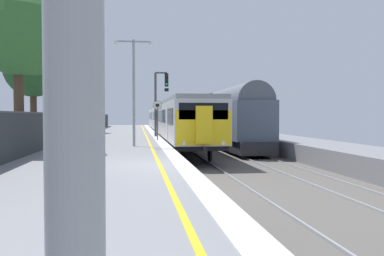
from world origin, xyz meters
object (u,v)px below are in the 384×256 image
object	(u,v)px
commuter_train_at_platform	(170,119)
background_tree_right	(70,66)
background_tree_left	(33,70)
background_tree_centre	(22,36)
freight_train_adjacent_track	(217,116)
signal_gantry	(159,96)
background_tree_back	(62,67)
speed_limit_sign	(157,115)
platform_lamp_mid	(134,83)

from	to	relation	value
commuter_train_at_platform	background_tree_right	bearing A→B (deg)	179.05
background_tree_left	background_tree_centre	size ratio (longest dim) A/B	0.85
freight_train_adjacent_track	signal_gantry	bearing A→B (deg)	-139.71
signal_gantry	background_tree_back	bearing A→B (deg)	166.37
speed_limit_sign	background_tree_right	bearing A→B (deg)	119.74
freight_train_adjacent_track	background_tree_left	distance (m)	17.05
commuter_train_at_platform	platform_lamp_mid	world-z (taller)	platform_lamp_mid
commuter_train_at_platform	signal_gantry	bearing A→B (deg)	-100.12
freight_train_adjacent_track	platform_lamp_mid	size ratio (longest dim) A/B	4.63
freight_train_adjacent_track	background_tree_right	bearing A→B (deg)	164.36
freight_train_adjacent_track	background_tree_left	world-z (taller)	background_tree_left
signal_gantry	background_tree_centre	xyz separation A→B (m)	(-6.85, -11.86, 2.09)
background_tree_left	background_tree_back	xyz separation A→B (m)	(0.43, 7.29, 1.07)
platform_lamp_mid	background_tree_back	xyz separation A→B (m)	(-5.68, 11.66, 2.14)
signal_gantry	background_tree_left	distance (m)	9.74
commuter_train_at_platform	freight_train_adjacent_track	size ratio (longest dim) A/B	1.60
signal_gantry	background_tree_right	size ratio (longest dim) A/B	0.62
platform_lamp_mid	background_tree_left	bearing A→B (deg)	144.47
commuter_train_at_platform	background_tree_centre	xyz separation A→B (m)	(-8.32, -20.11, 3.92)
speed_limit_sign	platform_lamp_mid	bearing A→B (deg)	-106.53
background_tree_centre	background_tree_left	bearing A→B (deg)	99.81
background_tree_centre	background_tree_back	bearing A→B (deg)	92.84
commuter_train_at_platform	freight_train_adjacent_track	xyz separation A→B (m)	(4.00, -3.60, 0.28)
signal_gantry	background_tree_right	bearing A→B (deg)	133.41
commuter_train_at_platform	background_tree_centre	distance (m)	22.11
freight_train_adjacent_track	background_tree_centre	xyz separation A→B (m)	(-12.33, -16.50, 3.64)
background_tree_left	background_tree_centre	distance (m)	6.54
background_tree_left	background_tree_right	bearing A→B (deg)	89.97
freight_train_adjacent_track	signal_gantry	size ratio (longest dim) A/B	5.20
background_tree_left	background_tree_back	size ratio (longest dim) A/B	0.89
commuter_train_at_platform	speed_limit_sign	xyz separation A→B (m)	(-1.85, -13.10, 0.38)
background_tree_back	freight_train_adjacent_track	bearing A→B (deg)	12.22
commuter_train_at_platform	signal_gantry	distance (m)	8.57
background_tree_left	platform_lamp_mid	bearing A→B (deg)	-35.53
commuter_train_at_platform	signal_gantry	xyz separation A→B (m)	(-1.47, -8.25, 1.83)
background_tree_back	speed_limit_sign	bearing A→B (deg)	-43.04
speed_limit_sign	background_tree_centre	world-z (taller)	background_tree_centre
freight_train_adjacent_track	speed_limit_sign	distance (m)	11.16
commuter_train_at_platform	background_tree_centre	bearing A→B (deg)	-112.49
signal_gantry	background_tree_back	distance (m)	8.09
background_tree_right	background_tree_back	bearing A→B (deg)	-86.36
platform_lamp_mid	background_tree_back	size ratio (longest dim) A/B	0.79
platform_lamp_mid	background_tree_left	world-z (taller)	background_tree_left
platform_lamp_mid	background_tree_left	distance (m)	7.58
freight_train_adjacent_track	background_tree_centre	world-z (taller)	background_tree_centre
speed_limit_sign	background_tree_left	bearing A→B (deg)	-175.38
background_tree_centre	speed_limit_sign	bearing A→B (deg)	47.24
platform_lamp_mid	background_tree_centre	world-z (taller)	background_tree_centre
commuter_train_at_platform	background_tree_back	bearing A→B (deg)	-144.50
signal_gantry	background_tree_back	size ratio (longest dim) A/B	0.71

